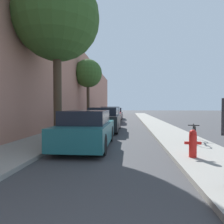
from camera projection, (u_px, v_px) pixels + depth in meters
The scene contains 12 objects.
ground_plane at pixel (120, 126), 15.57m from camera, with size 120.00×120.00×0.00m, color #3D3D3F.
sidewalk_left at pixel (84, 124), 15.81m from camera, with size 2.00×52.00×0.12m.
sidewalk_right at pixel (158, 125), 15.31m from camera, with size 2.00×52.00×0.12m.
building_facade_left at pixel (68, 81), 15.83m from camera, with size 0.70×52.00×7.06m.
parked_car_teal at pixel (87, 130), 7.29m from camera, with size 1.72×3.92×1.36m.
parked_car_black at pixel (105, 120), 12.15m from camera, with size 1.82×4.50×1.45m.
parked_car_red at pixel (111, 115), 18.34m from camera, with size 1.78×4.46×1.49m.
parked_car_grey at pixel (115, 114), 23.38m from camera, with size 1.82×3.95×1.35m.
street_tree_near at pixel (57, 18), 8.48m from camera, with size 3.68×3.68×7.07m.
street_tree_far at pixel (88, 74), 17.93m from camera, with size 2.56×2.56×5.70m.
fire_hydrant at pixel (193, 143), 5.38m from camera, with size 0.44×0.20×0.76m.
bicycle at pixel (194, 133), 7.78m from camera, with size 0.55×1.62×0.68m.
Camera 1 is at (0.68, 0.47, 1.51)m, focal length 31.55 mm.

